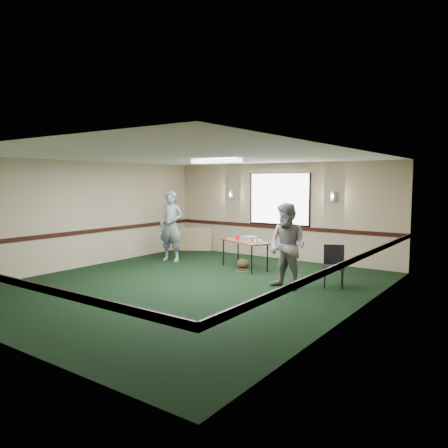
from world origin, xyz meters
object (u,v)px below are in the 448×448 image
Objects in this scene: projector at (249,239)px; person_right at (287,246)px; conference_chair at (334,262)px; folding_table at (245,243)px; person_left at (171,226)px.

person_right is at bearing -33.18° from projector.
conference_chair reaches higher than projector.
folding_table is 2.26m from person_left.
projector is 2.35m from person_left.
person_left reaches higher than projector.
projector is at bearing 154.25° from person_right.
projector is 2.15m from person_right.
person_left reaches higher than person_right.
projector is at bearing 42.41° from folding_table.
person_left is (-2.23, -0.26, 0.31)m from folding_table.
person_right is (4.05, -0.97, -0.09)m from person_left.
projector reaches higher than folding_table.
folding_table is at bearing -158.21° from projector.
projector is 0.19× the size of person_right.
folding_table is 1.78× the size of conference_chair.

